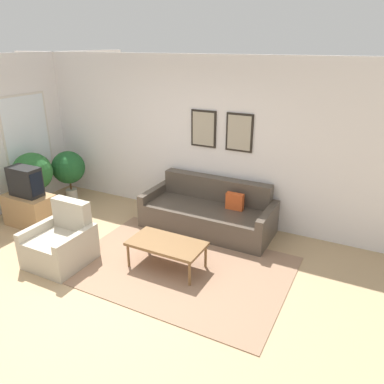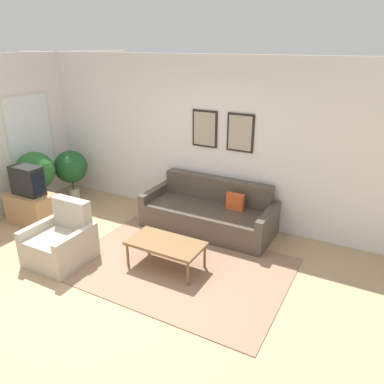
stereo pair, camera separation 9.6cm
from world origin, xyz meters
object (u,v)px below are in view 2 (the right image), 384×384
Objects in this scene: coffee_table at (166,244)px; tv at (27,180)px; couch at (209,213)px; armchair at (61,243)px; potted_plant_tall at (35,172)px.

tv reaches higher than coffee_table.
armchair is (-1.39, -1.85, 0.00)m from couch.
couch is 2.07× the size of coffee_table.
coffee_table is 3.14m from potted_plant_tall.
coffee_table is 1.89× the size of tv.
couch is at bearing 58.19° from armchair.
potted_plant_tall is (-1.70, 1.08, 0.43)m from armchair.
potted_plant_tall is (-3.09, -0.77, 0.43)m from couch.
potted_plant_tall is (-0.39, 0.47, -0.07)m from tv.
coffee_table is 1.21× the size of armchair.
armchair is at bearing -126.81° from couch.
potted_plant_tall reaches higher than armchair.
tv is (-2.69, 0.07, 0.42)m from coffee_table.
armchair reaches higher than couch.
potted_plant_tall reaches higher than tv.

